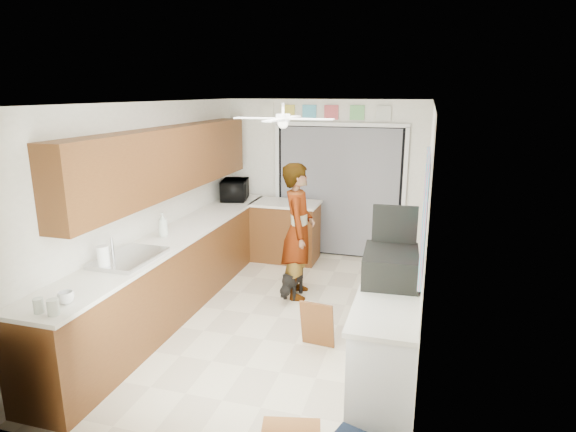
# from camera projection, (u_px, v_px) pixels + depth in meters

# --- Properties ---
(floor) EXTENTS (5.00, 5.00, 0.00)m
(floor) POSITION_uv_depth(u_px,v_px,m) (279.00, 317.00, 5.74)
(floor) COLOR beige
(floor) RESTS_ON ground
(ceiling) EXTENTS (5.00, 5.00, 0.00)m
(ceiling) POSITION_uv_depth(u_px,v_px,m) (278.00, 102.00, 5.11)
(ceiling) COLOR white
(ceiling) RESTS_ON ground
(wall_back) EXTENTS (3.20, 0.00, 3.20)m
(wall_back) POSITION_uv_depth(u_px,v_px,m) (324.00, 179.00, 7.75)
(wall_back) COLOR white
(wall_back) RESTS_ON ground
(wall_front) EXTENTS (3.20, 0.00, 3.20)m
(wall_front) POSITION_uv_depth(u_px,v_px,m) (163.00, 309.00, 3.10)
(wall_front) COLOR white
(wall_front) RESTS_ON ground
(wall_left) EXTENTS (0.00, 5.00, 5.00)m
(wall_left) POSITION_uv_depth(u_px,v_px,m) (153.00, 207.00, 5.86)
(wall_left) COLOR white
(wall_left) RESTS_ON ground
(wall_right) EXTENTS (0.00, 5.00, 5.00)m
(wall_right) POSITION_uv_depth(u_px,v_px,m) (425.00, 227.00, 5.00)
(wall_right) COLOR white
(wall_right) RESTS_ON ground
(left_base_cabinets) EXTENTS (0.60, 4.80, 0.90)m
(left_base_cabinets) POSITION_uv_depth(u_px,v_px,m) (179.00, 271.00, 5.98)
(left_base_cabinets) COLOR brown
(left_base_cabinets) RESTS_ON floor
(left_countertop) EXTENTS (0.62, 4.80, 0.04)m
(left_countertop) POSITION_uv_depth(u_px,v_px,m) (177.00, 235.00, 5.86)
(left_countertop) COLOR white
(left_countertop) RESTS_ON left_base_cabinets
(upper_cabinets) EXTENTS (0.32, 4.00, 0.80)m
(upper_cabinets) POSITION_uv_depth(u_px,v_px,m) (170.00, 160.00, 5.86)
(upper_cabinets) COLOR brown
(upper_cabinets) RESTS_ON wall_left
(sink_basin) EXTENTS (0.50, 0.76, 0.06)m
(sink_basin) POSITION_uv_depth(u_px,v_px,m) (129.00, 259.00, 4.92)
(sink_basin) COLOR silver
(sink_basin) RESTS_ON left_countertop
(faucet) EXTENTS (0.03, 0.03, 0.22)m
(faucet) POSITION_uv_depth(u_px,v_px,m) (112.00, 248.00, 4.94)
(faucet) COLOR silver
(faucet) RESTS_ON left_countertop
(peninsula_base) EXTENTS (1.00, 0.60, 0.90)m
(peninsula_base) POSITION_uv_depth(u_px,v_px,m) (286.00, 232.00, 7.62)
(peninsula_base) COLOR brown
(peninsula_base) RESTS_ON floor
(peninsula_top) EXTENTS (1.04, 0.64, 0.04)m
(peninsula_top) POSITION_uv_depth(u_px,v_px,m) (286.00, 203.00, 7.50)
(peninsula_top) COLOR white
(peninsula_top) RESTS_ON peninsula_base
(back_opening_recess) EXTENTS (2.00, 0.06, 2.10)m
(back_opening_recess) POSITION_uv_depth(u_px,v_px,m) (339.00, 192.00, 7.71)
(back_opening_recess) COLOR black
(back_opening_recess) RESTS_ON wall_back
(curtain_panel) EXTENTS (1.90, 0.03, 2.05)m
(curtain_panel) POSITION_uv_depth(u_px,v_px,m) (338.00, 193.00, 7.67)
(curtain_panel) COLOR gray
(curtain_panel) RESTS_ON wall_back
(door_trim_left) EXTENTS (0.06, 0.04, 2.10)m
(door_trim_left) POSITION_uv_depth(u_px,v_px,m) (278.00, 189.00, 7.95)
(door_trim_left) COLOR white
(door_trim_left) RESTS_ON wall_back
(door_trim_right) EXTENTS (0.06, 0.04, 2.10)m
(door_trim_right) POSITION_uv_depth(u_px,v_px,m) (404.00, 196.00, 7.40)
(door_trim_right) COLOR white
(door_trim_right) RESTS_ON wall_back
(door_trim_head) EXTENTS (2.10, 0.04, 0.06)m
(door_trim_head) POSITION_uv_depth(u_px,v_px,m) (340.00, 124.00, 7.41)
(door_trim_head) COLOR white
(door_trim_head) RESTS_ON wall_back
(header_frame_0) EXTENTS (0.22, 0.02, 0.22)m
(header_frame_0) POSITION_uv_depth(u_px,v_px,m) (288.00, 112.00, 7.62)
(header_frame_0) COLOR #E7D34D
(header_frame_0) RESTS_ON wall_back
(header_frame_1) EXTENTS (0.22, 0.02, 0.22)m
(header_frame_1) POSITION_uv_depth(u_px,v_px,m) (309.00, 112.00, 7.53)
(header_frame_1) COLOR #53BBDF
(header_frame_1) RESTS_ON wall_back
(header_frame_2) EXTENTS (0.22, 0.02, 0.22)m
(header_frame_2) POSITION_uv_depth(u_px,v_px,m) (331.00, 112.00, 7.43)
(header_frame_2) COLOR #D34F57
(header_frame_2) RESTS_ON wall_back
(header_frame_3) EXTENTS (0.22, 0.02, 0.22)m
(header_frame_3) POSITION_uv_depth(u_px,v_px,m) (357.00, 113.00, 7.33)
(header_frame_3) COLOR #6DBF6D
(header_frame_3) RESTS_ON wall_back
(header_frame_4) EXTENTS (0.22, 0.02, 0.22)m
(header_frame_4) POSITION_uv_depth(u_px,v_px,m) (384.00, 113.00, 7.22)
(header_frame_4) COLOR silver
(header_frame_4) RESTS_ON wall_back
(route66_sign) EXTENTS (0.22, 0.02, 0.26)m
(route66_sign) POSITION_uv_depth(u_px,v_px,m) (267.00, 112.00, 7.72)
(route66_sign) COLOR silver
(route66_sign) RESTS_ON wall_back
(right_counter_base) EXTENTS (0.50, 1.40, 0.90)m
(right_counter_base) POSITION_uv_depth(u_px,v_px,m) (387.00, 350.00, 4.15)
(right_counter_base) COLOR white
(right_counter_base) RESTS_ON floor
(right_counter_top) EXTENTS (0.54, 1.44, 0.04)m
(right_counter_top) POSITION_uv_depth(u_px,v_px,m) (388.00, 299.00, 4.03)
(right_counter_top) COLOR white
(right_counter_top) RESTS_ON right_counter_base
(abstract_painting) EXTENTS (0.03, 1.15, 0.95)m
(abstract_painting) POSITION_uv_depth(u_px,v_px,m) (424.00, 212.00, 3.97)
(abstract_painting) COLOR #DF528E
(abstract_painting) RESTS_ON wall_right
(ceiling_fan) EXTENTS (1.14, 1.14, 0.24)m
(ceiling_fan) POSITION_uv_depth(u_px,v_px,m) (283.00, 119.00, 5.34)
(ceiling_fan) COLOR white
(ceiling_fan) RESTS_ON ceiling
(microwave) EXTENTS (0.52, 0.65, 0.32)m
(microwave) POSITION_uv_depth(u_px,v_px,m) (235.00, 190.00, 7.65)
(microwave) COLOR black
(microwave) RESTS_ON left_countertop
(soap_bottle) EXTENTS (0.12, 0.12, 0.30)m
(soap_bottle) POSITION_uv_depth(u_px,v_px,m) (163.00, 224.00, 5.68)
(soap_bottle) COLOR silver
(soap_bottle) RESTS_ON left_countertop
(cup) EXTENTS (0.17, 0.17, 0.10)m
(cup) POSITION_uv_depth(u_px,v_px,m) (66.00, 298.00, 3.90)
(cup) COLOR white
(cup) RESTS_ON left_countertop
(jar_a) EXTENTS (0.10, 0.10, 0.13)m
(jar_a) POSITION_uv_depth(u_px,v_px,m) (53.00, 307.00, 3.70)
(jar_a) COLOR silver
(jar_a) RESTS_ON left_countertop
(jar_b) EXTENTS (0.08, 0.08, 0.12)m
(jar_b) POSITION_uv_depth(u_px,v_px,m) (39.00, 306.00, 3.73)
(jar_b) COLOR silver
(jar_b) RESTS_ON left_countertop
(paper_towel_roll) EXTENTS (0.15, 0.15, 0.24)m
(paper_towel_roll) POSITION_uv_depth(u_px,v_px,m) (104.00, 258.00, 4.61)
(paper_towel_roll) COLOR white
(paper_towel_roll) RESTS_ON left_countertop
(suitcase) EXTENTS (0.52, 0.67, 0.28)m
(suitcase) POSITION_uv_depth(u_px,v_px,m) (391.00, 266.00, 4.36)
(suitcase) COLOR black
(suitcase) RESTS_ON right_counter_top
(suitcase_rim) EXTENTS (0.47, 0.60, 0.02)m
(suitcase_rim) POSITION_uv_depth(u_px,v_px,m) (390.00, 277.00, 4.38)
(suitcase_rim) COLOR yellow
(suitcase_rim) RESTS_ON suitcase
(suitcase_lid) EXTENTS (0.42, 0.05, 0.50)m
(suitcase_lid) POSITION_uv_depth(u_px,v_px,m) (394.00, 231.00, 4.56)
(suitcase_lid) COLOR black
(suitcase_lid) RESTS_ON suitcase
(cabinet_door_panel) EXTENTS (0.37, 0.17, 0.52)m
(cabinet_door_panel) POSITION_uv_depth(u_px,v_px,m) (317.00, 324.00, 5.00)
(cabinet_door_panel) COLOR brown
(cabinet_door_panel) RESTS_ON floor
(man) EXTENTS (0.54, 0.71, 1.76)m
(man) POSITION_uv_depth(u_px,v_px,m) (298.00, 231.00, 6.16)
(man) COLOR white
(man) RESTS_ON floor
(dog) EXTENTS (0.26, 0.52, 0.40)m
(dog) POSITION_uv_depth(u_px,v_px,m) (293.00, 282.00, 6.29)
(dog) COLOR black
(dog) RESTS_ON floor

